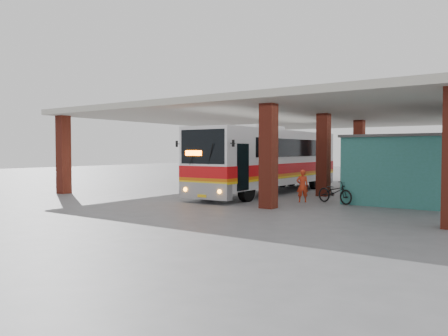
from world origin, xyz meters
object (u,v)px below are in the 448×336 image
at_px(coach_bus, 270,160).
at_px(pedestrian, 302,186).
at_px(red_chair, 391,184).
at_px(motorcycle, 335,192).

xyz_separation_m(coach_bus, pedestrian, (3.43, -3.14, -1.11)).
bearing_deg(pedestrian, coach_bus, -73.66).
relative_size(coach_bus, pedestrian, 8.51).
height_order(coach_bus, pedestrian, coach_bus).
bearing_deg(coach_bus, red_chair, 46.95).
xyz_separation_m(coach_bus, motorcycle, (4.85, -2.73, -1.34)).
distance_m(coach_bus, red_chair, 7.88).
bearing_deg(motorcycle, coach_bus, 83.27).
height_order(motorcycle, red_chair, motorcycle).
bearing_deg(coach_bus, motorcycle, -29.77).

